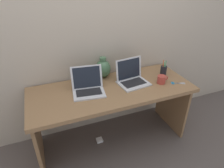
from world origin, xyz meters
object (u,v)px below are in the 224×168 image
object	(u,v)px
laptop_right	(131,76)
coffee_mug	(162,79)
laptop_left	(88,85)
pen_cup	(163,71)
power_brick	(99,140)
green_vase	(103,68)
scissors	(175,83)

from	to	relation	value
laptop_right	coffee_mug	bearing A→B (deg)	-24.64
laptop_left	pen_cup	size ratio (longest dim) A/B	1.75
laptop_right	power_brick	size ratio (longest dim) A/B	4.73
coffee_mug	power_brick	xyz separation A→B (m)	(-0.68, 0.11, -0.74)
power_brick	green_vase	bearing A→B (deg)	58.94
pen_cup	scissors	distance (m)	0.21
laptop_left	laptop_right	xyz separation A→B (m)	(0.47, 0.01, 0.00)
laptop_right	scissors	xyz separation A→B (m)	(0.42, -0.20, -0.06)
laptop_left	laptop_right	distance (m)	0.47
scissors	power_brick	xyz separation A→B (m)	(-0.81, 0.17, -0.70)
laptop_left	pen_cup	world-z (taller)	laptop_left
green_vase	power_brick	bearing A→B (deg)	-121.06
power_brick	laptop_left	bearing A→B (deg)	168.11
pen_cup	power_brick	xyz separation A→B (m)	(-0.79, -0.03, -0.75)
coffee_mug	power_brick	size ratio (longest dim) A/B	1.79
coffee_mug	power_brick	distance (m)	1.01
scissors	power_brick	world-z (taller)	scissors
laptop_right	power_brick	bearing A→B (deg)	-176.27
laptop_left	power_brick	world-z (taller)	laptop_left
green_vase	pen_cup	distance (m)	0.68
scissors	power_brick	distance (m)	1.08
green_vase	coffee_mug	size ratio (longest dim) A/B	1.85
power_brick	coffee_mug	bearing A→B (deg)	-9.08
pen_cup	scissors	world-z (taller)	pen_cup
coffee_mug	power_brick	world-z (taller)	coffee_mug
pen_cup	power_brick	world-z (taller)	pen_cup
laptop_left	green_vase	bearing A→B (deg)	44.05
coffee_mug	scissors	bearing A→B (deg)	-26.01
power_brick	scissors	bearing A→B (deg)	-12.07
green_vase	laptop_right	bearing A→B (deg)	-43.22
coffee_mug	green_vase	bearing A→B (deg)	145.99
pen_cup	power_brick	size ratio (longest dim) A/B	2.73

